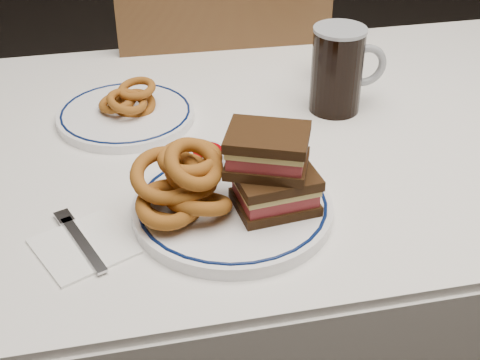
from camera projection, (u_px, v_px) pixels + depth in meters
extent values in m
cube|color=white|center=(311.00, 135.00, 1.19)|extent=(1.26, 0.86, 0.03)
cylinder|color=#3F2214|center=(41.00, 228.00, 1.58)|extent=(0.06, 0.06, 0.71)
cylinder|color=#3F2214|center=(459.00, 175.00, 1.77)|extent=(0.06, 0.06, 0.71)
cube|color=white|center=(402.00, 349.00, 0.89)|extent=(1.26, 0.01, 0.17)
cube|color=white|center=(255.00, 78.00, 1.59)|extent=(1.26, 0.01, 0.17)
cube|color=#3F2214|center=(215.00, 111.00, 1.81)|extent=(0.49, 0.49, 0.04)
cylinder|color=#3F2214|center=(269.00, 146.00, 2.14)|extent=(0.04, 0.04, 0.46)
cylinder|color=#3F2214|center=(301.00, 221.00, 1.81)|extent=(0.04, 0.04, 0.46)
cylinder|color=#3F2214|center=(144.00, 158.00, 2.08)|extent=(0.04, 0.04, 0.46)
cylinder|color=#3F2214|center=(152.00, 237.00, 1.75)|extent=(0.04, 0.04, 0.46)
cube|color=#3F2214|center=(226.00, 43.00, 1.48)|extent=(0.47, 0.05, 0.51)
cylinder|color=white|center=(233.00, 208.00, 0.97)|extent=(0.29, 0.29, 0.02)
torus|color=#091746|center=(232.00, 203.00, 0.96)|extent=(0.27, 0.27, 0.01)
cube|color=black|center=(275.00, 202.00, 0.95)|extent=(0.12, 0.10, 0.01)
cube|color=#9C2D2F|center=(275.00, 192.00, 0.94)|extent=(0.11, 0.09, 0.02)
cube|color=tan|center=(276.00, 184.00, 0.93)|extent=(0.11, 0.09, 0.01)
cube|color=black|center=(276.00, 177.00, 0.93)|extent=(0.12, 0.10, 0.01)
cube|color=black|center=(267.00, 163.00, 0.93)|extent=(0.14, 0.12, 0.01)
cube|color=#9C2D2F|center=(267.00, 153.00, 0.92)|extent=(0.13, 0.11, 0.02)
cube|color=tan|center=(268.00, 145.00, 0.91)|extent=(0.13, 0.12, 0.01)
cube|color=black|center=(268.00, 137.00, 0.90)|extent=(0.14, 0.12, 0.01)
torus|color=brown|center=(170.00, 206.00, 0.93)|extent=(0.09, 0.09, 0.04)
torus|color=brown|center=(199.00, 203.00, 0.92)|extent=(0.10, 0.09, 0.07)
torus|color=brown|center=(168.00, 204.00, 0.91)|extent=(0.09, 0.09, 0.04)
torus|color=brown|center=(180.00, 190.00, 0.92)|extent=(0.08, 0.08, 0.04)
torus|color=brown|center=(191.00, 175.00, 0.93)|extent=(0.09, 0.08, 0.07)
torus|color=brown|center=(166.00, 175.00, 0.91)|extent=(0.10, 0.10, 0.05)
torus|color=brown|center=(190.00, 158.00, 0.93)|extent=(0.09, 0.09, 0.02)
torus|color=brown|center=(194.00, 164.00, 0.90)|extent=(0.10, 0.09, 0.08)
cylinder|color=silver|center=(207.00, 159.00, 1.03)|extent=(0.06, 0.06, 0.03)
cylinder|color=#830208|center=(207.00, 153.00, 1.02)|extent=(0.05, 0.05, 0.01)
cylinder|color=black|center=(337.00, 71.00, 1.20)|extent=(0.09, 0.09, 0.15)
cylinder|color=#969AA3|center=(340.00, 30.00, 1.16)|extent=(0.09, 0.09, 0.01)
torus|color=#969AA3|center=(365.00, 66.00, 1.20)|extent=(0.08, 0.01, 0.08)
cylinder|color=#94A9BF|center=(334.00, 54.00, 1.32)|extent=(0.07, 0.07, 0.11)
cylinder|color=white|center=(126.00, 115.00, 1.20)|extent=(0.25, 0.25, 0.02)
torus|color=#091746|center=(126.00, 111.00, 1.20)|extent=(0.23, 0.23, 0.00)
torus|color=brown|center=(135.00, 105.00, 1.20)|extent=(0.08, 0.08, 0.04)
torus|color=brown|center=(118.00, 102.00, 1.19)|extent=(0.07, 0.07, 0.03)
torus|color=brown|center=(127.00, 101.00, 1.18)|extent=(0.08, 0.07, 0.04)
torus|color=brown|center=(137.00, 89.00, 1.20)|extent=(0.07, 0.07, 0.03)
cube|color=white|center=(84.00, 246.00, 0.91)|extent=(0.16, 0.16, 0.00)
cube|color=#BABABF|center=(83.00, 244.00, 0.90)|extent=(0.06, 0.13, 0.00)
cube|color=#BABABF|center=(64.00, 217.00, 0.95)|extent=(0.03, 0.04, 0.00)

